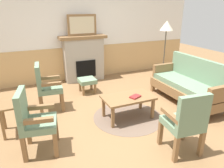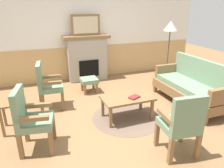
{
  "view_description": "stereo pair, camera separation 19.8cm",
  "coord_description": "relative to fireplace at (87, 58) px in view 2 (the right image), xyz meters",
  "views": [
    {
      "loc": [
        -1.61,
        -3.29,
        2.05
      ],
      "look_at": [
        0.0,
        0.35,
        0.55
      ],
      "focal_mm": 33.36,
      "sensor_mm": 36.0,
      "label": 1
    },
    {
      "loc": [
        -1.42,
        -3.36,
        2.05
      ],
      "look_at": [
        0.0,
        0.35,
        0.55
      ],
      "focal_mm": 33.36,
      "sensor_mm": 36.0,
      "label": 2
    }
  ],
  "objects": [
    {
      "name": "fireplace",
      "position": [
        0.0,
        0.0,
        0.0
      ],
      "size": [
        1.3,
        0.44,
        1.28
      ],
      "color": "#A39989",
      "rests_on": "ground_plane"
    },
    {
      "name": "couch",
      "position": [
        1.7,
        -2.38,
        -0.26
      ],
      "size": [
        0.7,
        1.8,
        0.98
      ],
      "color": "brown",
      "rests_on": "ground_plane"
    },
    {
      "name": "footstool",
      "position": [
        -0.21,
        -0.95,
        -0.37
      ],
      "size": [
        0.4,
        0.4,
        0.36
      ],
      "color": "brown",
      "rests_on": "ground_plane"
    },
    {
      "name": "round_rug",
      "position": [
        0.13,
        -2.47,
        -0.65
      ],
      "size": [
        1.35,
        1.35,
        0.01
      ],
      "primitive_type": "cylinder",
      "color": "brown",
      "rests_on": "ground_plane"
    },
    {
      "name": "armchair_front_left",
      "position": [
        0.37,
        -3.72,
        -0.11
      ],
      "size": [
        0.53,
        0.53,
        0.98
      ],
      "color": "brown",
      "rests_on": "ground_plane"
    },
    {
      "name": "book_on_table",
      "position": [
        0.23,
        -2.56,
        -0.2
      ],
      "size": [
        0.24,
        0.2,
        0.03
      ],
      "primitive_type": "cube",
      "rotation": [
        0.0,
        0.0,
        0.4
      ],
      "color": "maroon",
      "rests_on": "coffee_table"
    },
    {
      "name": "floor_lamp_by_couch",
      "position": [
        2.03,
        -1.0,
        0.8
      ],
      "size": [
        0.36,
        0.36,
        1.68
      ],
      "color": "#332D28",
      "rests_on": "ground_plane"
    },
    {
      "name": "coffee_table",
      "position": [
        0.13,
        -2.47,
        -0.27
      ],
      "size": [
        0.96,
        0.56,
        0.44
      ],
      "color": "brown",
      "rests_on": "ground_plane"
    },
    {
      "name": "armchair_near_fireplace",
      "position": [
        -1.24,
        -1.48,
        -0.11
      ],
      "size": [
        0.52,
        0.52,
        0.98
      ],
      "color": "brown",
      "rests_on": "ground_plane"
    },
    {
      "name": "framed_picture",
      "position": [
        0.0,
        0.0,
        0.91
      ],
      "size": [
        0.8,
        0.04,
        0.56
      ],
      "color": "brown",
      "rests_on": "fireplace"
    },
    {
      "name": "side_table",
      "position": [
        -1.87,
        -2.14,
        -0.22
      ],
      "size": [
        0.44,
        0.44,
        0.55
      ],
      "color": "brown",
      "rests_on": "ground_plane"
    },
    {
      "name": "wall_back",
      "position": [
        0.0,
        0.25,
        0.66
      ],
      "size": [
        7.2,
        0.14,
        2.7
      ],
      "color": "white",
      "rests_on": "ground_plane"
    },
    {
      "name": "armchair_by_window_left",
      "position": [
        -1.59,
        -2.81,
        -0.11
      ],
      "size": [
        0.56,
        0.56,
        0.98
      ],
      "color": "brown",
      "rests_on": "ground_plane"
    },
    {
      "name": "ground_plane",
      "position": [
        0.0,
        -2.35,
        -0.65
      ],
      "size": [
        14.0,
        14.0,
        0.0
      ],
      "primitive_type": "plane",
      "color": "olive"
    }
  ]
}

